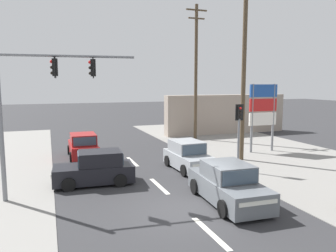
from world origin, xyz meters
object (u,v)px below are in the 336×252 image
Objects in this scene: pedestal_signal_right_kerb at (239,126)px; sedan_oncoming_mid at (228,185)px; hatchback_kerbside_parked at (96,169)px; utility_pole_background_right at (196,70)px; hatchback_crossing_left at (83,146)px; shopping_plaza_sign at (263,108)px; traffic_signal_mast at (35,96)px; utility_pole_midground_right at (244,66)px; hatchback_oncoming_near at (188,156)px.

sedan_oncoming_mid is at bearing -126.89° from pedestal_signal_right_kerb.
utility_pole_background_right is at bearing 45.42° from hatchback_kerbside_parked.
utility_pole_background_right is 3.00× the size of hatchback_crossing_left.
sedan_oncoming_mid is (-5.04, -13.89, -5.00)m from utility_pole_background_right.
shopping_plaza_sign reaches higher than sedan_oncoming_mid.
traffic_signal_mast is at bearing -175.24° from pedestal_signal_right_kerb.
utility_pole_midground_right reaches higher than sedan_oncoming_mid.
utility_pole_background_right reaches higher than pedestal_signal_right_kerb.
utility_pole_midground_right reaches higher than hatchback_kerbside_parked.
utility_pole_background_right is 3.07× the size of pedestal_signal_right_kerb.
shopping_plaza_sign reaches higher than hatchback_crossing_left.
pedestal_signal_right_kerb is at bearing -30.10° from hatchback_oncoming_near.
utility_pole_background_right is (0.55, 7.87, 0.05)m from utility_pole_midground_right.
hatchback_kerbside_parked is (-5.08, -0.93, 0.00)m from hatchback_oncoming_near.
traffic_signal_mast is at bearing -108.82° from hatchback_crossing_left.
pedestal_signal_right_kerb is at bearing -102.21° from utility_pole_background_right.
pedestal_signal_right_kerb is 0.95× the size of hatchback_kerbside_parked.
pedestal_signal_right_kerb is at bearing 4.76° from traffic_signal_mast.
utility_pole_midground_right is 6.38m from hatchback_oncoming_near.
shopping_plaza_sign is at bearing 20.82° from hatchback_oncoming_near.
sedan_oncoming_mid is (-0.57, -5.13, 0.00)m from hatchback_oncoming_near.
shopping_plaza_sign is (2.07, -6.28, -2.72)m from utility_pole_background_right.
shopping_plaza_sign is 1.26× the size of hatchback_crossing_left.
hatchback_oncoming_near is 5.16m from sedan_oncoming_mid.
hatchback_kerbside_parked and hatchback_crossing_left have the same top height.
pedestal_signal_right_kerb is 0.77× the size of shopping_plaza_sign.
sedan_oncoming_mid is (-2.85, -3.80, -1.71)m from pedestal_signal_right_kerb.
utility_pole_midground_right is at bearing -94.00° from utility_pole_background_right.
utility_pole_background_right is at bearing 86.00° from utility_pole_midground_right.
hatchback_oncoming_near is at bearing -44.33° from hatchback_crossing_left.
hatchback_kerbside_parked is (-11.63, -3.42, -2.28)m from shopping_plaza_sign.
utility_pole_midground_right reaches higher than pedestal_signal_right_kerb.
hatchback_oncoming_near is at bearing 15.97° from traffic_signal_mast.
shopping_plaza_sign reaches higher than pedestal_signal_right_kerb.
hatchback_oncoming_near is (-4.47, -8.76, -5.00)m from utility_pole_background_right.
utility_pole_midground_right is at bearing -24.28° from hatchback_crossing_left.
traffic_signal_mast is 8.50m from hatchback_oncoming_near.
hatchback_oncoming_near is (-6.54, -2.49, -2.28)m from shopping_plaza_sign.
hatchback_crossing_left is 0.85× the size of sedan_oncoming_mid.
sedan_oncoming_mid reaches higher than hatchback_oncoming_near.
shopping_plaza_sign is 12.33m from hatchback_kerbside_parked.
traffic_signal_mast reaches higher than hatchback_oncoming_near.
shopping_plaza_sign is 1.25× the size of hatchback_oncoming_near.
utility_pole_midground_right is 2.35× the size of shopping_plaza_sign.
utility_pole_background_right is 2.96× the size of hatchback_oncoming_near.
hatchback_oncoming_near is 7.08m from hatchback_crossing_left.
pedestal_signal_right_kerb is 3.15m from hatchback_oncoming_near.
utility_pole_midground_right is 11.03m from hatchback_crossing_left.
utility_pole_background_right is 14.50m from hatchback_kerbside_parked.
shopping_plaza_sign is at bearing 16.39° from hatchback_kerbside_parked.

